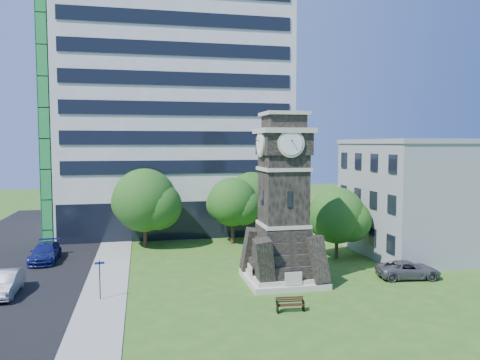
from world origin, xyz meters
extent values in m
plane|color=#2C5A19|center=(0.00, 0.00, 0.00)|extent=(160.00, 160.00, 0.00)
cube|color=gray|center=(-9.50, 5.00, 0.03)|extent=(3.00, 70.00, 0.06)
cube|color=beige|center=(3.00, 2.00, 0.20)|extent=(5.40, 5.40, 0.40)
cube|color=beige|center=(3.00, 2.00, 0.55)|extent=(4.80, 4.80, 0.30)
cube|color=black|center=(3.00, 2.00, 7.20)|extent=(3.00, 3.00, 6.40)
cube|color=beige|center=(3.00, 2.00, 4.20)|extent=(3.25, 3.25, 0.25)
cube|color=beige|center=(3.00, 2.00, 8.20)|extent=(3.25, 3.25, 0.25)
cube|color=black|center=(3.00, 0.48, 6.20)|extent=(0.35, 0.08, 1.10)
cube|color=black|center=(3.00, 2.00, 10.00)|extent=(3.30, 3.30, 1.60)
cube|color=beige|center=(3.00, 2.00, 10.90)|extent=(3.70, 3.70, 0.35)
cylinder|color=white|center=(3.00, 0.23, 10.00)|extent=(1.56, 0.06, 1.56)
cylinder|color=white|center=(1.23, 2.00, 10.00)|extent=(0.06, 1.56, 1.56)
cube|color=black|center=(3.00, 2.00, 11.50)|extent=(2.60, 2.60, 0.90)
cube|color=beige|center=(3.00, 2.00, 12.10)|extent=(3.00, 3.00, 0.25)
cube|color=silver|center=(-3.00, 26.00, 14.00)|extent=(25.00, 15.00, 28.00)
cube|color=black|center=(-3.00, 18.80, 2.00)|extent=(24.50, 0.80, 4.00)
cube|color=gray|center=(20.00, 8.00, 5.00)|extent=(15.00, 12.00, 10.00)
cube|color=gray|center=(20.00, 8.00, 10.20)|extent=(15.20, 12.20, 0.40)
imported|color=#96979D|center=(-15.91, 2.84, 0.78)|extent=(1.70, 4.74, 1.55)
imported|color=navy|center=(-15.06, 11.80, 0.77)|extent=(2.23, 5.31, 1.53)
imported|color=#4F4E54|center=(12.37, 0.81, 0.65)|extent=(4.89, 2.75, 1.29)
cube|color=black|center=(0.81, -4.04, 0.33)|extent=(0.06, 0.42, 0.66)
cube|color=black|center=(2.42, -4.04, 0.33)|extent=(0.06, 0.42, 0.66)
cube|color=black|center=(1.61, -4.04, 0.42)|extent=(1.70, 0.45, 0.04)
cube|color=black|center=(1.61, -3.83, 0.69)|extent=(1.70, 0.04, 0.38)
cylinder|color=black|center=(-9.64, 0.51, 1.28)|extent=(0.06, 0.06, 2.56)
cube|color=navy|center=(-9.64, 0.51, 2.41)|extent=(0.61, 0.04, 0.15)
cylinder|color=#332114|center=(-6.65, 15.58, 1.33)|extent=(0.36, 0.36, 2.67)
sphere|color=#38691F|center=(-6.65, 15.58, 4.59)|extent=(6.11, 6.11, 6.11)
sphere|color=#38691F|center=(-5.43, 14.97, 4.08)|extent=(4.58, 4.58, 4.58)
sphere|color=#38691F|center=(-7.72, 16.35, 4.30)|extent=(4.27, 4.27, 4.27)
cylinder|color=#332114|center=(1.92, 15.47, 1.22)|extent=(0.36, 0.36, 2.45)
sphere|color=#325B1B|center=(1.92, 15.47, 4.22)|extent=(4.89, 4.89, 4.89)
sphere|color=#325B1B|center=(2.90, 14.98, 3.74)|extent=(3.66, 3.66, 3.66)
sphere|color=#325B1B|center=(1.07, 16.08, 3.95)|extent=(3.42, 3.42, 3.42)
cylinder|color=#332114|center=(4.57, 19.34, 1.26)|extent=(0.38, 0.38, 2.51)
sphere|color=#26581A|center=(4.57, 19.34, 4.33)|extent=(5.68, 5.68, 5.68)
sphere|color=#26581A|center=(5.70, 18.77, 3.84)|extent=(4.26, 4.26, 4.26)
sphere|color=#26581A|center=(3.58, 20.05, 4.05)|extent=(3.97, 3.97, 3.97)
cylinder|color=#332114|center=(9.67, 7.69, 1.09)|extent=(0.31, 0.31, 2.19)
sphere|color=#235118|center=(9.67, 7.69, 3.77)|extent=(4.90, 4.90, 4.90)
sphere|color=#235118|center=(10.65, 7.20, 3.35)|extent=(3.68, 3.68, 3.68)
sphere|color=#235118|center=(8.81, 8.30, 3.53)|extent=(3.43, 3.43, 3.43)
camera|label=1|loc=(-6.96, -29.95, 9.97)|focal=35.00mm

